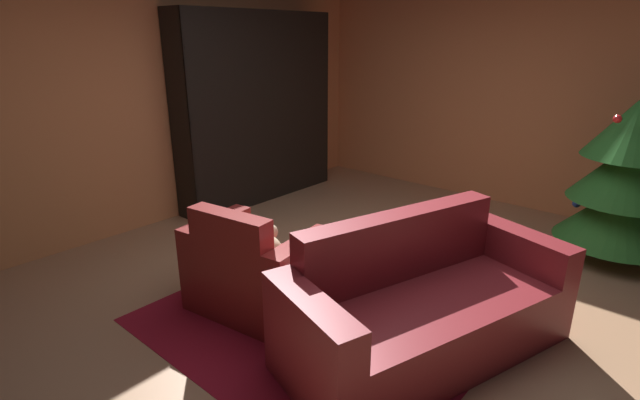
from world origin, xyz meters
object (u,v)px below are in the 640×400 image
bookshelf_unit (267,111)px  decorated_tree (626,179)px  couch_red (423,308)px  armchair_red (255,273)px  bottle_on_table (323,277)px  book_stack_on_table (340,280)px  coffee_table (340,285)px

bookshelf_unit → decorated_tree: bookshelf_unit is taller
decorated_tree → couch_red: bearing=-105.1°
bookshelf_unit → armchair_red: bookshelf_unit is taller
bottle_on_table → bookshelf_unit: bearing=142.9°
bookshelf_unit → couch_red: bearing=-26.7°
armchair_red → book_stack_on_table: bearing=12.3°
bookshelf_unit → couch_red: (3.10, -1.56, -0.78)m
couch_red → book_stack_on_table: bearing=-153.3°
armchair_red → bottle_on_table: size_ratio=3.35×
book_stack_on_table → armchair_red: bearing=-167.7°
couch_red → bottle_on_table: couch_red is taller
armchair_red → couch_red: (1.17, 0.39, -0.00)m
couch_red → coffee_table: size_ratio=2.66×
armchair_red → bottle_on_table: bearing=-2.3°
couch_red → armchair_red: bearing=-161.4°
bottle_on_table → coffee_table: bearing=98.4°
bookshelf_unit → bottle_on_table: bookshelf_unit is taller
armchair_red → bottle_on_table: armchair_red is taller
armchair_red → book_stack_on_table: armchair_red is taller
bottle_on_table → decorated_tree: decorated_tree is taller
armchair_red → decorated_tree: bearing=56.7°
book_stack_on_table → decorated_tree: size_ratio=0.13×
bookshelf_unit → armchair_red: (1.92, -1.95, -0.78)m
armchair_red → decorated_tree: (1.81, 2.76, 0.46)m
couch_red → bookshelf_unit: bearing=153.3°
book_stack_on_table → bottle_on_table: bearing=-89.6°
bookshelf_unit → armchair_red: size_ratio=2.17×
decorated_tree → bottle_on_table: bearing=-112.0°
couch_red → bottle_on_table: 0.68m
bookshelf_unit → coffee_table: (2.58, -1.77, -0.71)m
book_stack_on_table → decorated_tree: bearing=66.7°
armchair_red → couch_red: 1.24m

